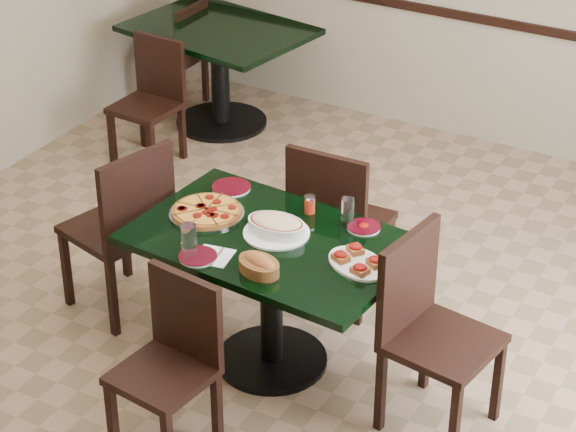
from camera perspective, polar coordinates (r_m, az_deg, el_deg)
The scene contains 21 objects.
floor at distance 6.09m, azimuth -1.05°, elevation -5.78°, with size 5.50×5.50×0.00m, color #917054.
room_shell at distance 6.60m, azimuth 14.44°, elevation 7.84°, with size 5.50×5.50×5.50m.
main_table at distance 5.53m, azimuth -0.86°, elevation -2.73°, with size 1.40×0.95×0.75m.
back_table at distance 8.12m, azimuth -3.50°, elevation 8.06°, with size 1.35×1.07×0.75m.
chair_far at distance 5.99m, azimuth 2.42°, elevation -0.08°, with size 0.47×0.47×0.99m.
chair_near at distance 5.14m, azimuth -5.86°, elevation -7.04°, with size 0.45×0.45×0.86m.
chair_right at distance 5.23m, azimuth 7.08°, elevation -5.33°, with size 0.52×0.52×0.99m.
chair_left at distance 5.99m, azimuth -8.25°, elevation -0.27°, with size 0.57×0.57×1.01m.
back_chair_near at distance 7.68m, azimuth -6.92°, elevation 6.16°, with size 0.42×0.42×0.86m.
back_chair_left at distance 8.46m, azimuth -5.38°, elevation 8.37°, with size 0.38×0.38×0.81m.
pepperoni_pizza at distance 5.64m, azimuth -4.16°, elevation 0.25°, with size 0.38×0.38×0.04m.
lasagna_casserole at distance 5.44m, azimuth -0.59°, elevation -0.51°, with size 0.33×0.33×0.09m.
bread_basket at distance 5.16m, azimuth -1.48°, elevation -2.49°, with size 0.25×0.21×0.09m.
bruschetta_platter at distance 5.23m, azimuth 3.56°, elevation -2.28°, with size 0.40×0.35×0.05m.
side_plate_near at distance 5.29m, azimuth -4.60°, elevation -2.07°, with size 0.18×0.18×0.02m.
side_plate_far_r at distance 5.52m, azimuth 3.87°, elevation -0.56°, with size 0.17×0.17×0.03m.
side_plate_far_l at distance 5.87m, azimuth -2.90°, elevation 1.47°, with size 0.21×0.21×0.02m.
napkin_setting at distance 5.30m, azimuth -3.78°, elevation -2.04°, with size 0.19×0.19×0.01m.
water_glass_a at distance 5.53m, azimuth 3.04°, elevation 0.24°, with size 0.07×0.07×0.14m, color white.
water_glass_b at distance 5.28m, azimuth -5.06°, elevation -1.26°, with size 0.08×0.08×0.17m, color white.
pepper_shaker at distance 5.62m, azimuth 1.12°, elevation 0.61°, with size 0.06×0.06×0.09m.
Camera 1 is at (2.52, -4.23, 3.58)m, focal length 70.00 mm.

